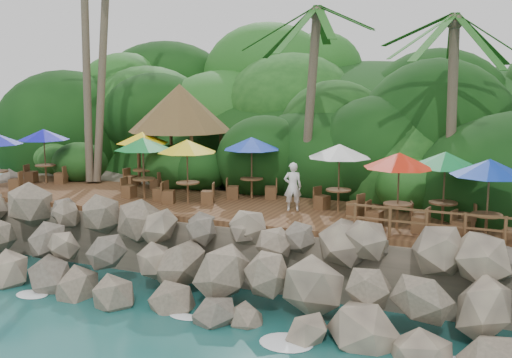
% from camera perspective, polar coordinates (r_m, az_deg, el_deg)
% --- Properties ---
extents(ground, '(140.00, 140.00, 0.00)m').
position_cam_1_polar(ground, '(18.80, -7.69, -13.12)').
color(ground, '#19514F').
rests_on(ground, ground).
extents(land_base, '(32.00, 25.20, 2.10)m').
position_cam_1_polar(land_base, '(32.63, 7.19, -1.39)').
color(land_base, gray).
rests_on(land_base, ground).
extents(jungle_hill, '(44.80, 28.00, 15.40)m').
position_cam_1_polar(jungle_hill, '(39.94, 10.31, -0.98)').
color(jungle_hill, '#143811').
rests_on(jungle_hill, ground).
extents(seawall, '(29.00, 4.00, 2.30)m').
position_cam_1_polar(seawall, '(20.02, -4.73, -8.12)').
color(seawall, gray).
rests_on(seawall, ground).
extents(terrace, '(26.00, 5.00, 0.20)m').
position_cam_1_polar(terrace, '(23.21, -0.00, -2.92)').
color(terrace, brown).
rests_on(terrace, land_base).
extents(jungle_foliage, '(44.00, 16.00, 12.00)m').
position_cam_1_polar(jungle_foliage, '(31.92, 6.63, -3.56)').
color(jungle_foliage, '#143811').
rests_on(jungle_foliage, ground).
extents(foam_line, '(25.20, 0.80, 0.06)m').
position_cam_1_polar(foam_line, '(19.02, -7.21, -12.73)').
color(foam_line, white).
rests_on(foam_line, ground).
extents(palapa, '(4.82, 4.82, 4.60)m').
position_cam_1_polar(palapa, '(28.62, -7.16, 6.64)').
color(palapa, brown).
rests_on(palapa, ground).
extents(dining_clusters, '(23.03, 5.53, 2.53)m').
position_cam_1_polar(dining_clusters, '(23.05, -0.95, 2.53)').
color(dining_clusters, brown).
rests_on(dining_clusters, terrace).
extents(railing, '(6.10, 0.10, 1.00)m').
position_cam_1_polar(railing, '(18.94, 17.38, -4.06)').
color(railing, brown).
rests_on(railing, terrace).
extents(waiter, '(0.78, 0.67, 1.82)m').
position_cam_1_polar(waiter, '(22.47, 3.47, -0.73)').
color(waiter, white).
rests_on(waiter, terrace).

